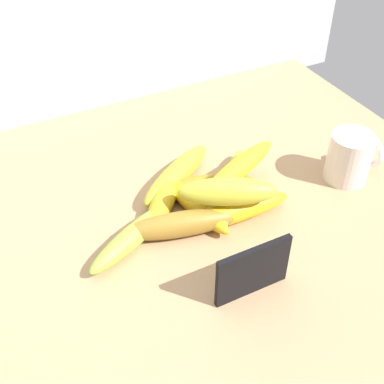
{
  "coord_description": "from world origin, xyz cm",
  "views": [
    {
      "loc": [
        -19.61,
        -53.76,
        58.68
      ],
      "look_at": [
        7.33,
        -0.75,
        8.0
      ],
      "focal_mm": 47.52,
      "sensor_mm": 36.0,
      "label": 1
    }
  ],
  "objects_px": {
    "banana_1": "(177,174)",
    "banana_2": "(232,187)",
    "banana_6": "(211,184)",
    "banana_8": "(239,168)",
    "chalkboard_sign": "(252,272)",
    "banana_5": "(132,237)",
    "banana_0": "(195,204)",
    "banana_7": "(165,197)",
    "banana_3": "(181,224)",
    "banana_9": "(228,192)",
    "banana_4": "(229,213)",
    "coffee_mug": "(350,157)"
  },
  "relations": [
    {
      "from": "banana_3",
      "to": "banana_4",
      "type": "height_order",
      "value": "banana_3"
    },
    {
      "from": "banana_7",
      "to": "banana_2",
      "type": "bearing_deg",
      "value": -13.04
    },
    {
      "from": "coffee_mug",
      "to": "banana_9",
      "type": "height_order",
      "value": "coffee_mug"
    },
    {
      "from": "banana_6",
      "to": "banana_9",
      "type": "xyz_separation_m",
      "value": [
        -0.01,
        -0.07,
        0.04
      ]
    },
    {
      "from": "chalkboard_sign",
      "to": "banana_8",
      "type": "xyz_separation_m",
      "value": [
        0.09,
        0.19,
        0.01
      ]
    },
    {
      "from": "banana_1",
      "to": "banana_3",
      "type": "xyz_separation_m",
      "value": [
        -0.05,
        -0.11,
        0.0
      ]
    },
    {
      "from": "banana_3",
      "to": "banana_5",
      "type": "bearing_deg",
      "value": 170.6
    },
    {
      "from": "coffee_mug",
      "to": "banana_5",
      "type": "relative_size",
      "value": 0.5
    },
    {
      "from": "banana_1",
      "to": "banana_4",
      "type": "relative_size",
      "value": 0.89
    },
    {
      "from": "banana_2",
      "to": "banana_3",
      "type": "height_order",
      "value": "banana_3"
    },
    {
      "from": "banana_6",
      "to": "banana_8",
      "type": "height_order",
      "value": "banana_8"
    },
    {
      "from": "banana_7",
      "to": "coffee_mug",
      "type": "bearing_deg",
      "value": -13.5
    },
    {
      "from": "chalkboard_sign",
      "to": "banana_5",
      "type": "relative_size",
      "value": 0.62
    },
    {
      "from": "banana_3",
      "to": "banana_8",
      "type": "xyz_separation_m",
      "value": [
        0.13,
        0.05,
        0.03
      ]
    },
    {
      "from": "chalkboard_sign",
      "to": "banana_2",
      "type": "xyz_separation_m",
      "value": [
        0.08,
        0.19,
        -0.02
      ]
    },
    {
      "from": "banana_3",
      "to": "banana_7",
      "type": "xyz_separation_m",
      "value": [
        0.01,
        0.07,
        -0.0
      ]
    },
    {
      "from": "coffee_mug",
      "to": "banana_5",
      "type": "xyz_separation_m",
      "value": [
        -0.39,
        0.02,
        -0.03
      ]
    },
    {
      "from": "banana_9",
      "to": "banana_6",
      "type": "bearing_deg",
      "value": 81.19
    },
    {
      "from": "banana_2",
      "to": "banana_9",
      "type": "height_order",
      "value": "banana_9"
    },
    {
      "from": "banana_3",
      "to": "banana_8",
      "type": "bearing_deg",
      "value": 19.69
    },
    {
      "from": "banana_3",
      "to": "banana_6",
      "type": "relative_size",
      "value": 1.21
    },
    {
      "from": "chalkboard_sign",
      "to": "banana_0",
      "type": "height_order",
      "value": "chalkboard_sign"
    },
    {
      "from": "banana_0",
      "to": "banana_9",
      "type": "height_order",
      "value": "banana_9"
    },
    {
      "from": "banana_0",
      "to": "banana_4",
      "type": "distance_m",
      "value": 0.06
    },
    {
      "from": "banana_0",
      "to": "banana_2",
      "type": "distance_m",
      "value": 0.07
    },
    {
      "from": "banana_2",
      "to": "banana_6",
      "type": "height_order",
      "value": "banana_2"
    },
    {
      "from": "banana_1",
      "to": "banana_3",
      "type": "height_order",
      "value": "same"
    },
    {
      "from": "banana_4",
      "to": "banana_7",
      "type": "distance_m",
      "value": 0.11
    },
    {
      "from": "banana_0",
      "to": "banana_7",
      "type": "height_order",
      "value": "banana_7"
    },
    {
      "from": "banana_2",
      "to": "banana_7",
      "type": "xyz_separation_m",
      "value": [
        -0.11,
        0.03,
        0.0
      ]
    },
    {
      "from": "coffee_mug",
      "to": "banana_1",
      "type": "bearing_deg",
      "value": 156.5
    },
    {
      "from": "chalkboard_sign",
      "to": "banana_5",
      "type": "bearing_deg",
      "value": 125.75
    },
    {
      "from": "banana_7",
      "to": "banana_8",
      "type": "distance_m",
      "value": 0.13
    },
    {
      "from": "chalkboard_sign",
      "to": "banana_6",
      "type": "distance_m",
      "value": 0.22
    },
    {
      "from": "banana_5",
      "to": "banana_2",
      "type": "bearing_deg",
      "value": 9.62
    },
    {
      "from": "banana_1",
      "to": "banana_2",
      "type": "distance_m",
      "value": 0.1
    },
    {
      "from": "banana_1",
      "to": "banana_7",
      "type": "bearing_deg",
      "value": -134.75
    },
    {
      "from": "chalkboard_sign",
      "to": "banana_9",
      "type": "distance_m",
      "value": 0.14
    },
    {
      "from": "banana_1",
      "to": "banana_3",
      "type": "distance_m",
      "value": 0.12
    },
    {
      "from": "banana_0",
      "to": "banana_5",
      "type": "relative_size",
      "value": 0.95
    },
    {
      "from": "banana_5",
      "to": "banana_6",
      "type": "bearing_deg",
      "value": 18.46
    },
    {
      "from": "chalkboard_sign",
      "to": "banana_0",
      "type": "bearing_deg",
      "value": 88.48
    },
    {
      "from": "banana_5",
      "to": "banana_7",
      "type": "relative_size",
      "value": 1.01
    },
    {
      "from": "banana_8",
      "to": "banana_9",
      "type": "distance_m",
      "value": 0.07
    },
    {
      "from": "banana_3",
      "to": "banana_5",
      "type": "height_order",
      "value": "banana_3"
    },
    {
      "from": "banana_0",
      "to": "banana_6",
      "type": "distance_m",
      "value": 0.06
    },
    {
      "from": "banana_1",
      "to": "banana_8",
      "type": "relative_size",
      "value": 1.0
    },
    {
      "from": "banana_4",
      "to": "banana_5",
      "type": "height_order",
      "value": "banana_4"
    },
    {
      "from": "banana_8",
      "to": "banana_3",
      "type": "bearing_deg",
      "value": -160.31
    },
    {
      "from": "banana_6",
      "to": "banana_3",
      "type": "bearing_deg",
      "value": -143.0
    }
  ]
}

